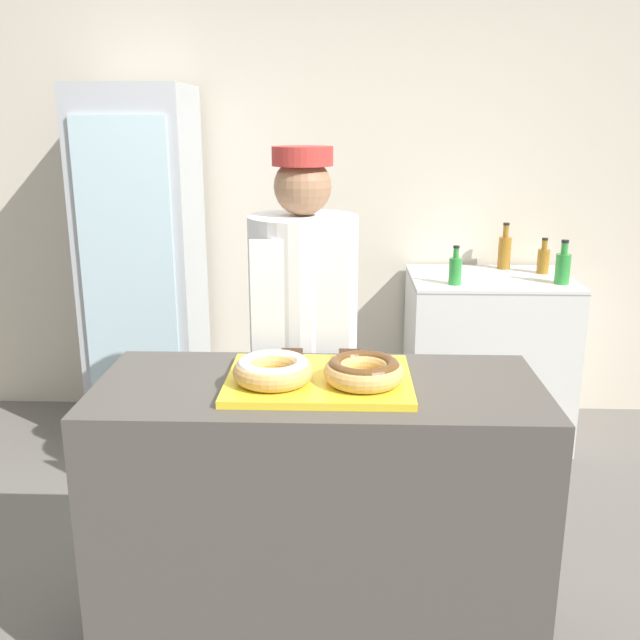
{
  "coord_description": "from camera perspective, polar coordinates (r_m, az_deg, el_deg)",
  "views": [
    {
      "loc": [
        0.07,
        -2.1,
        1.74
      ],
      "look_at": [
        0.0,
        0.1,
        1.12
      ],
      "focal_mm": 40.0,
      "sensor_mm": 36.0,
      "label": 1
    }
  ],
  "objects": [
    {
      "name": "display_counter",
      "position": [
        2.45,
        -0.08,
        -15.49
      ],
      "size": [
        1.41,
        0.61,
        0.94
      ],
      "color": "#4C4742",
      "rests_on": "ground_plane"
    },
    {
      "name": "baker_person",
      "position": [
        2.81,
        -1.32,
        -2.62
      ],
      "size": [
        0.42,
        0.42,
        1.65
      ],
      "color": "#4C4C51",
      "rests_on": "ground_plane"
    },
    {
      "name": "bottle_green",
      "position": [
        3.76,
        10.77,
        3.98
      ],
      "size": [
        0.07,
        0.07,
        0.2
      ],
      "color": "#2D8C38",
      "rests_on": "chest_freezer"
    },
    {
      "name": "donut_chocolate_glaze",
      "position": [
        2.17,
        3.52,
        -4.04
      ],
      "size": [
        0.25,
        0.25,
        0.07
      ],
      "color": "tan",
      "rests_on": "serving_tray"
    },
    {
      "name": "serving_tray",
      "position": [
        2.24,
        -0.09,
        -4.84
      ],
      "size": [
        0.58,
        0.43,
        0.02
      ],
      "color": "yellow",
      "rests_on": "display_counter"
    },
    {
      "name": "donut_light_glaze",
      "position": [
        2.18,
        -3.77,
        -3.95
      ],
      "size": [
        0.25,
        0.25,
        0.07
      ],
      "color": "tan",
      "rests_on": "serving_tray"
    },
    {
      "name": "chest_freezer",
      "position": [
        4.12,
        13.11,
        -2.81
      ],
      "size": [
        0.87,
        0.67,
        0.92
      ],
      "color": "silver",
      "rests_on": "ground_plane"
    },
    {
      "name": "ground_plane",
      "position": [
        2.73,
        -0.08,
        -24.01
      ],
      "size": [
        14.0,
        14.0,
        0.0
      ],
      "primitive_type": "plane",
      "color": "#66605B"
    },
    {
      "name": "wall_back",
      "position": [
        4.24,
        0.95,
        10.41
      ],
      "size": [
        8.0,
        0.06,
        2.7
      ],
      "color": "beige",
      "rests_on": "ground_plane"
    },
    {
      "name": "bottle_green_b",
      "position": [
        3.92,
        18.85,
        4.04
      ],
      "size": [
        0.08,
        0.08,
        0.23
      ],
      "color": "#2D8C38",
      "rests_on": "chest_freezer"
    },
    {
      "name": "brownie_back_right",
      "position": [
        2.37,
        2.39,
        -2.93
      ],
      "size": [
        0.07,
        0.07,
        0.03
      ],
      "color": "#382111",
      "rests_on": "serving_tray"
    },
    {
      "name": "bottle_amber",
      "position": [
        4.16,
        17.43,
        4.62
      ],
      "size": [
        0.07,
        0.07,
        0.2
      ],
      "color": "#99661E",
      "rests_on": "chest_freezer"
    },
    {
      "name": "brownie_back_left",
      "position": [
        2.38,
        -2.29,
        -2.88
      ],
      "size": [
        0.07,
        0.07,
        0.03
      ],
      "color": "#382111",
      "rests_on": "serving_tray"
    },
    {
      "name": "beverage_fridge",
      "position": [
        4.06,
        -13.9,
        4.15
      ],
      "size": [
        0.58,
        0.6,
        1.92
      ],
      "color": "#ADB2B7",
      "rests_on": "ground_plane"
    },
    {
      "name": "bottle_amber_b",
      "position": [
        4.23,
        14.55,
        5.36
      ],
      "size": [
        0.07,
        0.07,
        0.26
      ],
      "color": "#99661E",
      "rests_on": "chest_freezer"
    }
  ]
}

